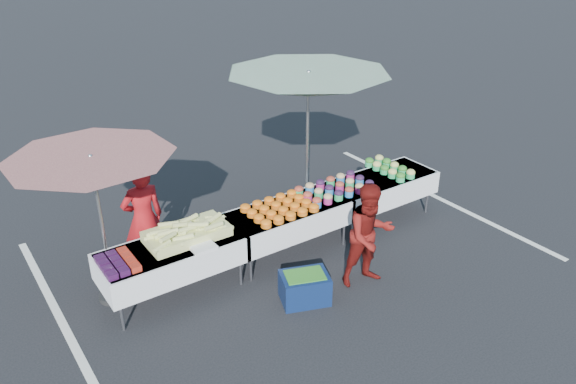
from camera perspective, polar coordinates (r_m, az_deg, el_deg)
ground at (r=8.38m, az=-0.00°, el=-6.13°), size 80.00×80.00×0.00m
stripe_left at (r=7.40m, az=-21.42°, el=-13.34°), size 0.10×5.00×0.00m
stripe_right at (r=10.31m, az=14.76°, el=-0.45°), size 0.10×5.00×0.00m
table_left at (r=7.35m, az=-11.67°, el=-6.48°), size 1.86×0.81×0.75m
table_center at (r=8.09m, az=-0.00°, el=-2.65°), size 1.86×0.81×0.75m
table_right at (r=9.12m, az=9.33°, el=0.53°), size 1.86×0.81×0.75m
berry_punnets at (r=7.01m, az=-16.93°, el=-6.94°), size 0.40×0.54×0.08m
corn_pile at (r=7.34m, az=-10.19°, el=-4.05°), size 1.16×0.57×0.26m
plastic_bags at (r=7.12m, az=-8.61°, el=-5.58°), size 0.30×0.25×0.05m
carrot_bowls at (r=7.90m, az=-0.85°, el=-1.60°), size 0.95×0.69×0.11m
potato_cups at (r=8.43m, az=4.75°, el=0.44°), size 1.14×0.58×0.16m
bean_baskets at (r=9.24m, az=10.27°, el=2.44°), size 0.36×0.86×0.15m
vendor at (r=7.90m, az=-14.47°, el=-2.61°), size 0.59×0.40×1.58m
customer at (r=7.46m, az=8.32°, el=-4.36°), size 0.80×0.68×1.46m
umbrella_left at (r=6.93m, az=-19.25°, el=2.19°), size 2.53×2.53×2.03m
umbrella_right at (r=8.36m, az=2.07°, el=10.75°), size 2.85×2.85×2.49m
storage_bin at (r=7.32m, az=1.70°, el=-9.63°), size 0.72×0.63×0.40m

